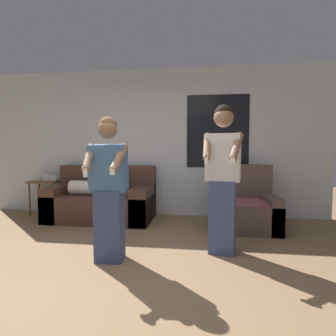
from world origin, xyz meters
TOP-DOWN VIEW (x-y plane):
  - ground_plane at (0.00, 0.00)m, footprint 14.00×14.00m
  - wall_back at (0.02, 2.75)m, footprint 6.38×0.07m
  - couch at (-0.80, 2.26)m, footprint 1.78×0.90m
  - armchair at (1.58, 2.10)m, footprint 0.99×0.90m
  - side_table at (-2.01, 2.50)m, footprint 0.54×0.38m
  - person_left at (-0.06, 0.61)m, footprint 0.45×0.48m
  - person_right at (1.18, 1.00)m, footprint 0.46×0.52m

SIDE VIEW (x-z plane):
  - ground_plane at x=0.00m, z-range 0.00..0.00m
  - armchair at x=1.58m, z-range -0.18..0.79m
  - couch at x=-0.80m, z-range -0.14..0.79m
  - side_table at x=-2.01m, z-range 0.14..0.93m
  - person_left at x=-0.06m, z-range 0.01..1.58m
  - person_right at x=1.18m, z-range 0.03..1.77m
  - wall_back at x=0.02m, z-range 0.00..2.70m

